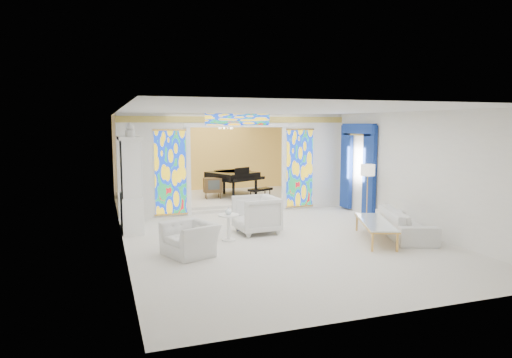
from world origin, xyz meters
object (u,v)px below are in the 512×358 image
object	(u,v)px
armchair_left	(190,239)
armchair_right	(256,215)
china_cabinet	(131,184)
coffee_table	(375,223)
tv_console	(213,185)
grand_piano	(233,176)
sofa	(405,223)

from	to	relation	value
armchair_left	armchair_right	bearing A→B (deg)	104.12
china_cabinet	coffee_table	size ratio (longest dim) A/B	1.28
armchair_left	armchair_right	size ratio (longest dim) A/B	1.02
armchair_right	tv_console	distance (m)	4.42
armchair_right	grand_piano	size ratio (longest dim) A/B	0.35
armchair_left	tv_console	xyz separation A→B (m)	(1.87, 5.79, 0.30)
sofa	tv_console	distance (m)	6.78
sofa	tv_console	world-z (taller)	tv_console
china_cabinet	tv_console	world-z (taller)	china_cabinet
armchair_left	china_cabinet	bearing A→B (deg)	178.24
china_cabinet	grand_piano	distance (m)	5.11
china_cabinet	tv_console	size ratio (longest dim) A/B	3.89
china_cabinet	tv_console	xyz separation A→B (m)	(2.85, 3.07, -0.53)
armchair_right	coffee_table	bearing A→B (deg)	52.53
armchair_left	grand_piano	bearing A→B (deg)	134.85
china_cabinet	grand_piano	bearing A→B (deg)	43.46
china_cabinet	armchair_right	world-z (taller)	china_cabinet
coffee_table	grand_piano	bearing A→B (deg)	103.57
sofa	coffee_table	xyz separation A→B (m)	(-0.90, -0.11, 0.09)
sofa	grand_piano	xyz separation A→B (m)	(-2.46, 6.35, 0.55)
china_cabinet	tv_console	distance (m)	4.22
coffee_table	armchair_left	bearing A→B (deg)	176.95
grand_piano	tv_console	xyz separation A→B (m)	(-0.85, -0.44, -0.24)
armchair_right	armchair_left	bearing A→B (deg)	-57.56
armchair_right	grand_piano	world-z (taller)	grand_piano
china_cabinet	armchair_right	xyz separation A→B (m)	(2.90, -1.34, -0.71)
china_cabinet	armchair_right	size ratio (longest dim) A/B	2.69
grand_piano	coffee_table	bearing A→B (deg)	-101.32
armchair_left	armchair_right	world-z (taller)	armchair_right
grand_piano	tv_console	size ratio (longest dim) A/B	4.16
armchair_left	coffee_table	xyz separation A→B (m)	(4.28, -0.23, 0.08)
china_cabinet	coffee_table	bearing A→B (deg)	-29.28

